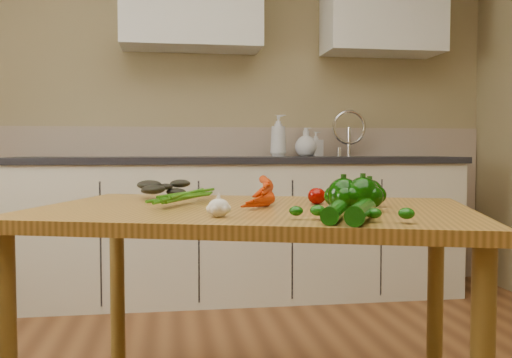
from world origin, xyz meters
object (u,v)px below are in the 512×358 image
object	(u,v)px
carrot_bunch	(236,195)
pepper_a	(343,195)
pepper_c	(363,195)
tomato_b	(336,194)
soap_bottle_c	(306,142)
tomato_a	(317,196)
soap_bottle_b	(316,144)
zucchini_b	(335,212)
tomato_c	(361,197)
table	(253,232)
pepper_b	(370,193)
leafy_greens	(162,186)
zucchini_a	(361,212)
soap_bottle_a	(278,136)
garlic_bulb	(219,208)

from	to	relation	value
carrot_bunch	pepper_a	bearing A→B (deg)	-18.06
pepper_c	tomato_b	world-z (taller)	pepper_c
soap_bottle_c	tomato_a	bearing A→B (deg)	173.19
soap_bottle_b	zucchini_b	xyz separation A→B (m)	(-0.55, -2.30, -0.20)
pepper_a	tomato_c	bearing A→B (deg)	55.73
tomato_a	tomato_b	size ratio (longest dim) A/B	0.87
pepper_a	tomato_a	size ratio (longest dim) A/B	1.60
table	carrot_bunch	distance (m)	0.14
soap_bottle_b	pepper_b	bearing A→B (deg)	145.81
table	soap_bottle_c	xyz separation A→B (m)	(0.64, 1.89, 0.32)
leafy_greens	zucchini_a	size ratio (longest dim) A/B	0.87
soap_bottle_c	pepper_c	xyz separation A→B (m)	(-0.33, -2.08, -0.19)
pepper_a	table	bearing A→B (deg)	148.79
soap_bottle_a	zucchini_b	size ratio (longest dim) A/B	1.33
table	tomato_b	size ratio (longest dim) A/B	22.53
soap_bottle_b	pepper_c	distance (m)	2.14
tomato_c	pepper_c	bearing A→B (deg)	-108.27
soap_bottle_b	pepper_b	xyz separation A→B (m)	(-0.33, -1.95, -0.18)
tomato_a	zucchini_b	world-z (taller)	tomato_a
pepper_a	tomato_c	size ratio (longest dim) A/B	1.62
pepper_a	zucchini_b	world-z (taller)	pepper_a
leafy_greens	pepper_c	xyz separation A→B (m)	(0.61, -0.56, 0.00)
carrot_bunch	tomato_b	world-z (taller)	carrot_bunch
zucchini_a	garlic_bulb	bearing A→B (deg)	155.73
leafy_greens	tomato_a	xyz separation A→B (m)	(0.53, -0.31, -0.02)
tomato_c	zucchini_a	distance (m)	0.46
table	tomato_a	bearing A→B (deg)	32.73
carrot_bunch	soap_bottle_a	bearing A→B (deg)	92.80
table	carrot_bunch	xyz separation A→B (m)	(-0.05, 0.07, 0.12)
soap_bottle_b	soap_bottle_c	size ratio (longest dim) A/B	0.87
tomato_c	soap_bottle_a	bearing A→B (deg)	87.85
tomato_b	tomato_c	bearing A→B (deg)	-32.87
pepper_c	soap_bottle_a	bearing A→B (deg)	86.21
soap_bottle_a	zucchini_a	world-z (taller)	soap_bottle_a
pepper_c	tomato_b	xyz separation A→B (m)	(-0.01, 0.25, -0.02)
pepper_b	tomato_a	bearing A→B (deg)	143.93
pepper_a	tomato_a	xyz separation A→B (m)	(-0.03, 0.22, -0.02)
pepper_b	pepper_c	world-z (taller)	pepper_c
pepper_b	pepper_c	distance (m)	0.16
leafy_greens	tomato_b	size ratio (longest dim) A/B	2.80
pepper_c	carrot_bunch	bearing A→B (deg)	144.95
pepper_c	tomato_c	xyz separation A→B (m)	(0.07, 0.20, -0.02)
soap_bottle_a	tomato_b	size ratio (longest dim) A/B	3.86
pepper_b	zucchini_a	bearing A→B (deg)	-113.14
pepper_a	soap_bottle_c	bearing A→B (deg)	79.47
leafy_greens	tomato_a	distance (m)	0.62
soap_bottle_a	garlic_bulb	xyz separation A→B (m)	(-0.59, -2.14, -0.26)
table	zucchini_a	size ratio (longest dim) A/B	6.98
table	pepper_b	bearing A→B (deg)	10.86
soap_bottle_b	tomato_c	xyz separation A→B (m)	(-0.33, -1.89, -0.20)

